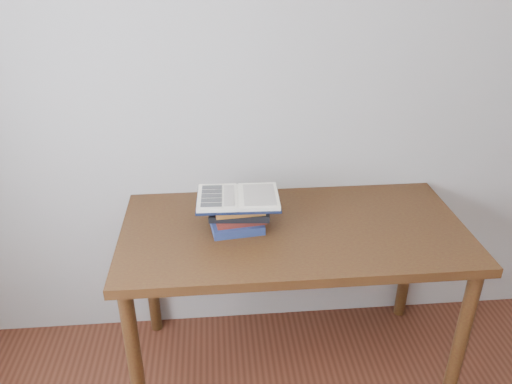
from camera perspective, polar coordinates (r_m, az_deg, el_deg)
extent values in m
cube|color=#ABA8A2|center=(2.31, 4.53, 11.61)|extent=(3.50, 0.04, 2.60)
cube|color=#432D10|center=(2.18, 4.33, -4.51)|extent=(1.49, 0.74, 0.04)
cylinder|color=#432D10|center=(2.19, -13.64, -18.52)|extent=(0.06, 0.06, 0.76)
cylinder|color=#432D10|center=(2.39, 22.32, -15.57)|extent=(0.06, 0.06, 0.76)
cylinder|color=#432D10|center=(2.66, -11.97, -8.87)|extent=(0.06, 0.06, 0.76)
cylinder|color=#432D10|center=(2.82, 16.98, -7.21)|extent=(0.06, 0.06, 0.76)
cube|color=navy|center=(2.14, -2.20, -3.78)|extent=(0.23, 0.18, 0.04)
cube|color=maroon|center=(2.14, -1.90, -2.85)|extent=(0.23, 0.16, 0.03)
cube|color=black|center=(2.13, -1.90, -2.02)|extent=(0.27, 0.20, 0.03)
cube|color=#AF5C27|center=(2.10, -1.99, -1.65)|extent=(0.22, 0.16, 0.03)
cube|color=black|center=(2.11, -2.07, -0.87)|extent=(0.36, 0.25, 0.01)
cube|color=#EFE9CF|center=(2.11, -4.45, -0.63)|extent=(0.17, 0.24, 0.02)
cube|color=#EFE9CF|center=(2.11, 0.30, -0.51)|extent=(0.17, 0.24, 0.02)
cylinder|color=#EFE9CF|center=(2.11, -2.07, -0.61)|extent=(0.02, 0.23, 0.01)
cube|color=black|center=(2.18, -5.04, 0.56)|extent=(0.09, 0.04, 0.00)
cube|color=black|center=(2.14, -5.07, 0.08)|extent=(0.09, 0.04, 0.00)
cube|color=black|center=(2.10, -5.09, -0.42)|extent=(0.09, 0.04, 0.00)
cube|color=black|center=(2.07, -5.12, -0.93)|extent=(0.09, 0.04, 0.00)
cube|color=black|center=(2.03, -5.14, -1.46)|extent=(0.09, 0.04, 0.00)
cube|color=beige|center=(2.10, -3.09, -0.38)|extent=(0.05, 0.19, 0.00)
cube|color=beige|center=(2.11, 0.39, -0.28)|extent=(0.14, 0.20, 0.00)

